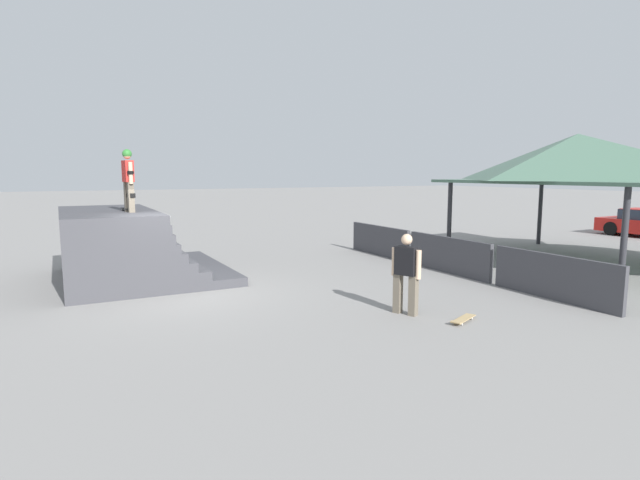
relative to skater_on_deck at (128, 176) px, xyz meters
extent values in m
plane|color=gray|center=(1.49, 0.82, -2.82)|extent=(160.00, 160.00, 0.00)
cube|color=#424247|center=(-0.88, 0.48, -2.71)|extent=(4.93, 4.22, 0.24)
cube|color=#424247|center=(-0.88, 0.02, -2.47)|extent=(4.93, 3.29, 0.24)
cube|color=#424247|center=(-0.88, -0.15, -2.23)|extent=(4.93, 2.95, 0.24)
cube|color=#424247|center=(-0.88, -0.27, -1.99)|extent=(4.93, 2.73, 0.24)
cube|color=#424247|center=(-0.88, -0.35, -1.75)|extent=(4.93, 2.56, 0.24)
cube|color=#424247|center=(-0.88, -0.41, -1.51)|extent=(4.93, 2.45, 0.24)
cube|color=#424247|center=(-0.88, -0.45, -1.27)|extent=(4.93, 2.37, 0.24)
cube|color=#424247|center=(-0.88, -0.47, -1.03)|extent=(4.93, 2.32, 0.24)
cylinder|color=silver|center=(-0.88, 0.68, -0.95)|extent=(4.83, 0.07, 0.07)
cube|color=#6B6051|center=(0.17, 0.02, -0.53)|extent=(0.16, 0.16, 0.77)
cube|color=black|center=(0.16, 0.05, -0.49)|extent=(0.19, 0.15, 0.11)
cube|color=#6B6051|center=(-0.17, -0.02, -0.53)|extent=(0.16, 0.16, 0.77)
cube|color=black|center=(-0.17, 0.01, -0.49)|extent=(0.19, 0.15, 0.11)
cube|color=red|center=(0.00, 0.00, 0.12)|extent=(0.44, 0.26, 0.54)
cylinder|color=beige|center=(0.26, 0.03, 0.08)|extent=(0.11, 0.11, 0.54)
cylinder|color=black|center=(0.26, 0.03, 0.09)|extent=(0.17, 0.17, 0.08)
cylinder|color=beige|center=(-0.26, -0.03, 0.08)|extent=(0.11, 0.11, 0.54)
cylinder|color=black|center=(-0.26, -0.03, 0.09)|extent=(0.17, 0.17, 0.08)
sphere|color=beige|center=(0.00, 0.00, 0.53)|extent=(0.21, 0.21, 0.21)
sphere|color=#337F33|center=(0.00, 0.00, 0.56)|extent=(0.24, 0.24, 0.24)
cylinder|color=silver|center=(-0.21, 0.07, -0.89)|extent=(0.05, 0.03, 0.05)
cylinder|color=silver|center=(-0.20, -0.07, -0.89)|extent=(0.05, 0.03, 0.05)
cylinder|color=silver|center=(-0.71, 0.03, -0.89)|extent=(0.05, 0.03, 0.05)
cylinder|color=silver|center=(-0.70, -0.10, -0.89)|extent=(0.05, 0.03, 0.05)
cube|color=black|center=(-0.46, -0.02, -0.85)|extent=(0.83, 0.26, 0.02)
cube|color=black|center=(-0.08, 0.01, -0.84)|extent=(0.11, 0.21, 0.02)
cube|color=#6B6051|center=(5.34, 4.55, -2.41)|extent=(0.20, 0.20, 0.83)
cube|color=#6B6051|center=(5.67, 4.69, -2.41)|extent=(0.20, 0.20, 0.83)
cube|color=black|center=(5.50, 4.62, -1.70)|extent=(0.50, 0.38, 0.59)
cylinder|color=beige|center=(5.25, 4.51, -1.75)|extent=(0.14, 0.14, 0.59)
cylinder|color=beige|center=(5.76, 4.73, -1.75)|extent=(0.14, 0.14, 0.59)
sphere|color=beige|center=(5.50, 4.62, -1.26)|extent=(0.23, 0.23, 0.23)
cylinder|color=silver|center=(6.63, 5.11, -2.80)|extent=(0.05, 0.06, 0.05)
cylinder|color=silver|center=(6.50, 5.05, -2.80)|extent=(0.05, 0.06, 0.05)
cylinder|color=silver|center=(6.43, 5.56, -2.80)|extent=(0.05, 0.06, 0.05)
cylinder|color=silver|center=(6.31, 5.50, -2.80)|extent=(0.05, 0.06, 0.05)
cube|color=tan|center=(6.47, 5.31, -2.76)|extent=(0.50, 0.80, 0.02)
cube|color=tan|center=(6.61, 4.97, -2.75)|extent=(0.22, 0.17, 0.02)
cube|color=#3D3D42|center=(-0.96, 8.40, -2.30)|extent=(3.32, 0.12, 1.05)
cube|color=#3D3D42|center=(2.57, 8.40, -2.30)|extent=(3.32, 0.12, 1.05)
cube|color=#3D3D42|center=(6.10, 8.40, -2.30)|extent=(3.32, 0.12, 1.05)
cylinder|color=#2D2D33|center=(-0.27, 10.99, -1.54)|extent=(0.16, 0.16, 2.57)
cylinder|color=#2D2D33|center=(6.10, 10.99, -1.54)|extent=(0.16, 0.16, 2.57)
cylinder|color=#2D2D33|center=(-0.27, 15.83, -1.54)|extent=(0.16, 0.16, 2.57)
cube|color=#4C705B|center=(2.92, 13.41, -0.20)|extent=(7.50, 5.70, 0.10)
pyramid|color=#4C705B|center=(2.92, 13.41, 0.59)|extent=(7.35, 5.58, 1.49)
cylinder|color=black|center=(-0.72, 22.92, -2.50)|extent=(0.65, 0.22, 0.64)
cylinder|color=black|center=(-0.67, 21.32, -2.50)|extent=(0.65, 0.22, 0.64)
camera|label=1|loc=(13.58, -1.61, 0.08)|focal=28.00mm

